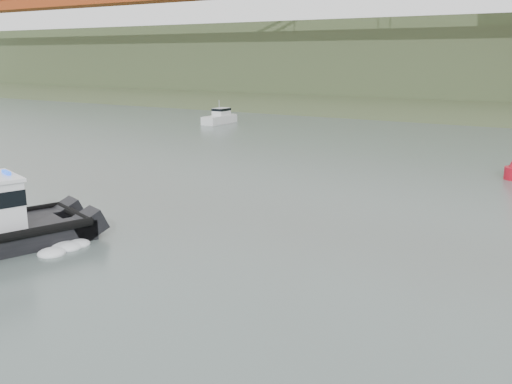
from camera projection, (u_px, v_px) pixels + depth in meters
ground at (123, 279)px, 26.54m from camera, size 400.00×400.00×0.00m
motorboat at (220, 117)px, 87.94m from camera, size 2.34×6.73×3.68m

